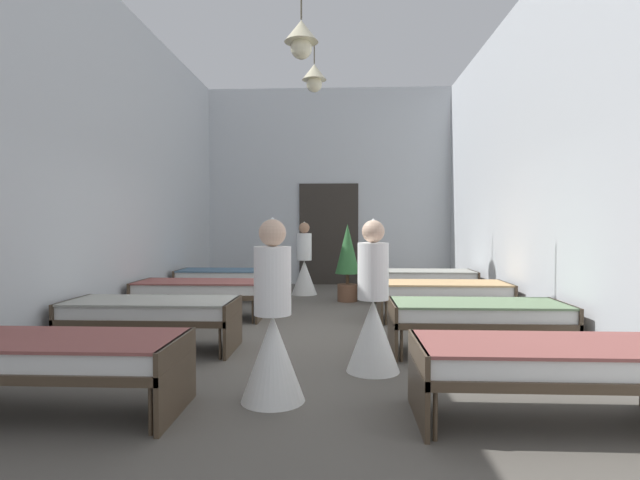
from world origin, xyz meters
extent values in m
cube|color=#59544C|center=(0.00, 0.00, -0.05)|extent=(6.35, 11.42, 0.10)
cube|color=silver|center=(0.00, 5.51, 2.33)|extent=(6.15, 0.20, 4.66)
cube|color=silver|center=(-2.97, 0.00, 2.33)|extent=(0.20, 10.82, 4.66)
cube|color=silver|center=(2.97, 0.00, 2.33)|extent=(0.20, 10.82, 4.66)
cube|color=#2D2823|center=(0.00, 5.39, 1.20)|extent=(1.40, 0.06, 2.40)
cone|color=beige|center=(-0.20, 0.00, 3.92)|extent=(0.44, 0.44, 0.28)
sphere|color=beige|center=(-0.20, 0.00, 3.70)|extent=(0.28, 0.28, 0.28)
cylinder|color=brown|center=(-0.18, 2.52, 4.49)|extent=(0.02, 0.02, 0.35)
cone|color=beige|center=(-0.18, 2.52, 4.16)|extent=(0.44, 0.44, 0.28)
sphere|color=beige|center=(-0.18, 2.52, 3.94)|extent=(0.28, 0.28, 0.28)
cylinder|color=#473828|center=(-0.95, -3.21, 0.17)|extent=(0.03, 0.03, 0.34)
cylinder|color=#473828|center=(-0.95, -2.49, 0.17)|extent=(0.03, 0.03, 0.34)
cube|color=#473828|center=(-1.82, -2.85, 0.38)|extent=(1.90, 0.84, 0.07)
cube|color=#473828|center=(-0.89, -2.85, 0.29)|extent=(0.04, 0.84, 0.57)
cube|color=white|center=(-1.82, -2.85, 0.48)|extent=(1.82, 0.78, 0.14)
cube|color=#8C4C47|center=(-1.82, -2.85, 0.56)|extent=(1.86, 0.82, 0.02)
cylinder|color=#473828|center=(0.95, -3.21, 0.17)|extent=(0.03, 0.03, 0.34)
cylinder|color=#473828|center=(0.95, -2.49, 0.17)|extent=(0.03, 0.03, 0.34)
cube|color=#473828|center=(1.82, -2.85, 0.38)|extent=(1.90, 0.84, 0.07)
cube|color=#473828|center=(0.89, -2.85, 0.29)|extent=(0.04, 0.84, 0.57)
cube|color=white|center=(1.82, -2.85, 0.48)|extent=(1.82, 0.78, 0.14)
cube|color=#8C4C47|center=(1.82, -2.85, 0.56)|extent=(1.86, 0.82, 0.02)
cylinder|color=#473828|center=(-2.69, -1.31, 0.17)|extent=(0.03, 0.03, 0.34)
cylinder|color=#473828|center=(-2.69, -0.59, 0.17)|extent=(0.03, 0.03, 0.34)
cylinder|color=#473828|center=(-0.95, -1.31, 0.17)|extent=(0.03, 0.03, 0.34)
cylinder|color=#473828|center=(-0.95, -0.59, 0.17)|extent=(0.03, 0.03, 0.34)
cube|color=#473828|center=(-1.82, -0.95, 0.38)|extent=(1.90, 0.84, 0.07)
cube|color=#473828|center=(-2.75, -0.95, 0.29)|extent=(0.04, 0.84, 0.57)
cube|color=#473828|center=(-0.89, -0.95, 0.29)|extent=(0.04, 0.84, 0.57)
cube|color=white|center=(-1.82, -0.95, 0.48)|extent=(1.82, 0.78, 0.14)
cube|color=#9E9E93|center=(-1.82, -0.95, 0.56)|extent=(1.86, 0.82, 0.02)
cylinder|color=#473828|center=(0.95, -1.31, 0.17)|extent=(0.03, 0.03, 0.34)
cylinder|color=#473828|center=(0.95, -0.59, 0.17)|extent=(0.03, 0.03, 0.34)
cylinder|color=#473828|center=(2.69, -1.31, 0.17)|extent=(0.03, 0.03, 0.34)
cylinder|color=#473828|center=(2.69, -0.59, 0.17)|extent=(0.03, 0.03, 0.34)
cube|color=#473828|center=(1.82, -0.95, 0.38)|extent=(1.90, 0.84, 0.07)
cube|color=#473828|center=(0.89, -0.95, 0.29)|extent=(0.04, 0.84, 0.57)
cube|color=#473828|center=(2.75, -0.95, 0.29)|extent=(0.04, 0.84, 0.57)
cube|color=white|center=(1.82, -0.95, 0.48)|extent=(1.82, 0.78, 0.14)
cube|color=slate|center=(1.82, -0.95, 0.56)|extent=(1.86, 0.82, 0.02)
cylinder|color=#473828|center=(-2.69, 0.59, 0.17)|extent=(0.03, 0.03, 0.34)
cylinder|color=#473828|center=(-2.69, 1.31, 0.17)|extent=(0.03, 0.03, 0.34)
cylinder|color=#473828|center=(-0.95, 0.59, 0.17)|extent=(0.03, 0.03, 0.34)
cylinder|color=#473828|center=(-0.95, 1.31, 0.17)|extent=(0.03, 0.03, 0.34)
cube|color=#473828|center=(-1.82, 0.95, 0.38)|extent=(1.90, 0.84, 0.07)
cube|color=#473828|center=(-2.75, 0.95, 0.29)|extent=(0.04, 0.84, 0.57)
cube|color=#473828|center=(-0.89, 0.95, 0.29)|extent=(0.04, 0.84, 0.57)
cube|color=white|center=(-1.82, 0.95, 0.48)|extent=(1.82, 0.78, 0.14)
cube|color=#8C4C47|center=(-1.82, 0.95, 0.56)|extent=(1.86, 0.82, 0.02)
cylinder|color=#473828|center=(0.95, 0.59, 0.17)|extent=(0.03, 0.03, 0.34)
cylinder|color=#473828|center=(0.95, 1.31, 0.17)|extent=(0.03, 0.03, 0.34)
cylinder|color=#473828|center=(2.69, 0.59, 0.17)|extent=(0.03, 0.03, 0.34)
cylinder|color=#473828|center=(2.69, 1.31, 0.17)|extent=(0.03, 0.03, 0.34)
cube|color=#473828|center=(1.82, 0.95, 0.38)|extent=(1.90, 0.84, 0.07)
cube|color=#473828|center=(0.89, 0.95, 0.29)|extent=(0.04, 0.84, 0.57)
cube|color=#473828|center=(2.75, 0.95, 0.29)|extent=(0.04, 0.84, 0.57)
cube|color=white|center=(1.82, 0.95, 0.48)|extent=(1.82, 0.78, 0.14)
cube|color=tan|center=(1.82, 0.95, 0.56)|extent=(1.86, 0.82, 0.02)
cylinder|color=#473828|center=(-2.69, 2.49, 0.17)|extent=(0.03, 0.03, 0.34)
cylinder|color=#473828|center=(-2.69, 3.21, 0.17)|extent=(0.03, 0.03, 0.34)
cylinder|color=#473828|center=(-0.95, 2.49, 0.17)|extent=(0.03, 0.03, 0.34)
cylinder|color=#473828|center=(-0.95, 3.21, 0.17)|extent=(0.03, 0.03, 0.34)
cube|color=#473828|center=(-1.82, 2.85, 0.38)|extent=(1.90, 0.84, 0.07)
cube|color=#473828|center=(-2.75, 2.85, 0.29)|extent=(0.04, 0.84, 0.57)
cube|color=#473828|center=(-0.89, 2.85, 0.29)|extent=(0.04, 0.84, 0.57)
cube|color=white|center=(-1.82, 2.85, 0.48)|extent=(1.82, 0.78, 0.14)
cube|color=slate|center=(-1.82, 2.85, 0.56)|extent=(1.86, 0.82, 0.02)
cylinder|color=#473828|center=(0.95, 2.49, 0.17)|extent=(0.03, 0.03, 0.34)
cylinder|color=#473828|center=(0.95, 3.21, 0.17)|extent=(0.03, 0.03, 0.34)
cylinder|color=#473828|center=(2.69, 2.49, 0.17)|extent=(0.03, 0.03, 0.34)
cylinder|color=#473828|center=(2.69, 3.21, 0.17)|extent=(0.03, 0.03, 0.34)
cube|color=#473828|center=(1.82, 2.85, 0.38)|extent=(1.90, 0.84, 0.07)
cube|color=#473828|center=(0.89, 2.85, 0.29)|extent=(0.04, 0.84, 0.57)
cube|color=#473828|center=(2.75, 2.85, 0.29)|extent=(0.04, 0.84, 0.57)
cube|color=white|center=(1.82, 2.85, 0.48)|extent=(1.82, 0.78, 0.14)
cube|color=#9E9E93|center=(1.82, 2.85, 0.56)|extent=(1.86, 0.82, 0.02)
cone|color=white|center=(0.64, -1.66, 0.35)|extent=(0.52, 0.52, 0.70)
cylinder|color=white|center=(0.64, -1.66, 0.97)|extent=(0.30, 0.30, 0.55)
sphere|color=beige|center=(0.64, -1.66, 1.36)|extent=(0.22, 0.22, 0.22)
cone|color=white|center=(0.64, -1.66, 1.44)|extent=(0.18, 0.18, 0.10)
cone|color=white|center=(-0.45, 3.62, 0.35)|extent=(0.52, 0.52, 0.70)
cylinder|color=white|center=(-0.45, 3.62, 0.97)|extent=(0.30, 0.30, 0.55)
sphere|color=#A87A5B|center=(-0.45, 3.62, 1.36)|extent=(0.22, 0.22, 0.22)
cone|color=white|center=(-0.45, 3.62, 1.44)|extent=(0.18, 0.18, 0.10)
cone|color=white|center=(-0.22, -2.52, 0.35)|extent=(0.52, 0.52, 0.70)
cylinder|color=white|center=(-0.22, -2.52, 0.97)|extent=(0.30, 0.30, 0.55)
sphere|color=beige|center=(-0.22, -2.52, 1.36)|extent=(0.22, 0.22, 0.22)
cone|color=white|center=(-0.22, -2.52, 1.44)|extent=(0.18, 0.18, 0.10)
cylinder|color=brown|center=(0.42, 2.77, 0.16)|extent=(0.37, 0.37, 0.32)
cylinder|color=brown|center=(0.42, 2.77, 0.42)|extent=(0.06, 0.06, 0.20)
cone|color=#2D6633|center=(0.42, 2.77, 0.98)|extent=(0.45, 0.45, 0.92)
camera|label=1|loc=(0.35, -6.49, 1.43)|focal=28.01mm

